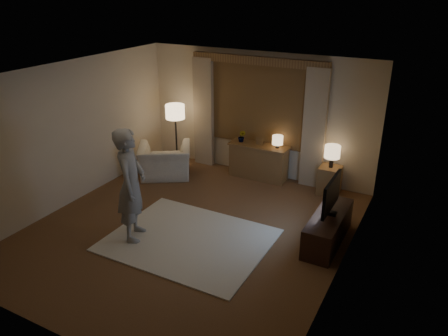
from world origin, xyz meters
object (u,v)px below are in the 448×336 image
Objects in this scene: sideboard at (259,162)px; side_table at (329,180)px; armchair at (165,161)px; person at (131,185)px; tv_stand at (328,228)px.

side_table is (1.53, -0.05, -0.07)m from sideboard.
person is (0.97, -2.23, 0.60)m from armchair.
tv_stand is (3.77, -0.90, -0.10)m from armchair.
side_table is 1.79m from tv_stand.
person is at bearing -104.63° from sideboard.
armchair is at bearing -165.94° from side_table.
sideboard is at bearing -38.93° from person.
sideboard reaches higher than tv_stand.
sideboard is at bearing 138.16° from tv_stand.
tv_stand is 3.17m from person.
armchair is 0.76× the size of tv_stand.
tv_stand is (1.99, -1.78, -0.10)m from sideboard.
sideboard reaches higher than side_table.
person is (-0.81, -3.10, 0.59)m from sideboard.
person is at bearing 81.43° from armchair.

